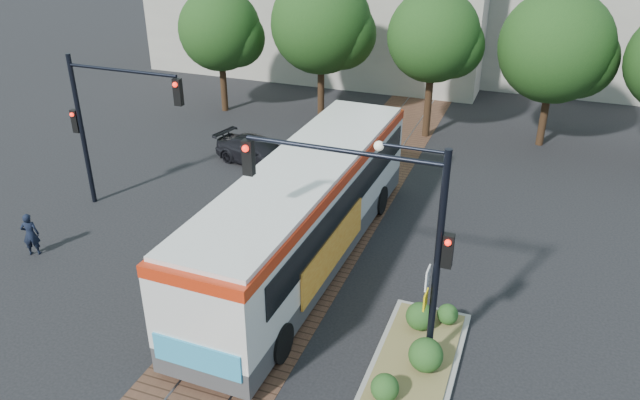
% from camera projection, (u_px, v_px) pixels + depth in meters
% --- Properties ---
extents(ground, '(120.00, 120.00, 0.00)m').
position_uv_depth(ground, '(266.00, 307.00, 18.91)').
color(ground, black).
rests_on(ground, ground).
extents(trackbed, '(3.60, 40.00, 0.02)m').
position_uv_depth(trackbed, '(314.00, 244.00, 22.25)').
color(trackbed, brown).
rests_on(trackbed, ground).
extents(tree_row, '(26.40, 5.60, 7.67)m').
position_uv_depth(tree_row, '(429.00, 38.00, 30.04)').
color(tree_row, '#382314').
rests_on(tree_row, ground).
extents(warehouses, '(40.00, 13.00, 8.00)m').
position_uv_depth(warehouses, '(440.00, 13.00, 41.35)').
color(warehouses, '#ADA899').
rests_on(warehouses, ground).
extents(city_bus, '(3.21, 13.52, 3.60)m').
position_uv_depth(city_bus, '(306.00, 208.00, 20.41)').
color(city_bus, '#404042').
rests_on(city_bus, ground).
extents(traffic_island, '(2.20, 5.20, 1.13)m').
position_uv_depth(traffic_island, '(417.00, 355.00, 16.50)').
color(traffic_island, gray).
rests_on(traffic_island, ground).
extents(signal_pole_main, '(5.49, 0.46, 6.00)m').
position_uv_depth(signal_pole_main, '(390.00, 221.00, 15.14)').
color(signal_pole_main, black).
rests_on(signal_pole_main, ground).
extents(signal_pole_left, '(4.99, 0.34, 6.00)m').
position_uv_depth(signal_pole_left, '(103.00, 114.00, 23.11)').
color(signal_pole_left, black).
rests_on(signal_pole_left, ground).
extents(officer, '(0.68, 0.60, 1.57)m').
position_uv_depth(officer, '(30.00, 234.00, 21.29)').
color(officer, black).
rests_on(officer, ground).
extents(parked_car, '(4.55, 2.68, 1.24)m').
position_uv_depth(parked_car, '(258.00, 151.00, 28.34)').
color(parked_car, black).
rests_on(parked_car, ground).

